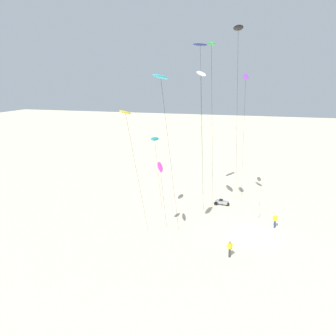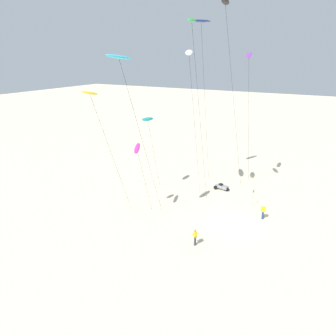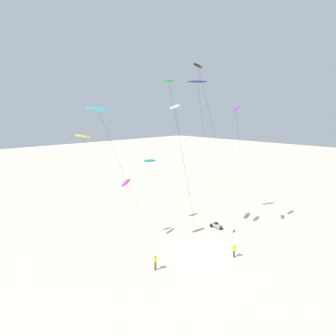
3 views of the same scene
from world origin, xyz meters
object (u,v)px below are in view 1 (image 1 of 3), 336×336
Objects in this scene: marker_flag at (259,206)px; kite_green at (211,46)px; kite_purple at (246,79)px; kite_flyer_nearest at (230,249)px; kite_white at (201,75)px; kite_teal at (155,139)px; beach_buggy at (222,202)px; kite_magenta at (160,168)px; kite_black at (238,30)px; kite_yellow at (126,115)px; kite_navy at (200,46)px; kite_cyan at (161,79)px; kite_flyer_middle at (275,221)px.

kite_green is at bearing 137.85° from marker_flag.
kite_flyer_nearest is (-14.84, -0.52, -15.96)m from kite_purple.
kite_white is 9.30m from kite_teal.
kite_teal is 13.57m from beach_buggy.
kite_black reaches higher than kite_magenta.
kite_navy is at bearing -11.34° from kite_yellow.
kite_black is 1.28× the size of kite_cyan.
kite_magenta is at bearing 132.99° from marker_flag.
beach_buggy is (14.51, 2.88, -0.46)m from kite_flyer_nearest.
kite_magenta is at bearing 119.16° from kite_flyer_middle.
kite_teal is (-6.73, 9.78, -7.04)m from kite_purple.
kite_navy is (16.18, -3.25, 6.93)m from kite_yellow.
marker_flag reaches higher than beach_buggy.
kite_white is 1.02× the size of kite_cyan.
kite_cyan is at bearing 152.52° from kite_black.
kite_navy is 22.85m from kite_flyer_middle.
kite_navy is 16.43m from kite_cyan.
kite_teal is (10.74, 0.94, -3.96)m from kite_yellow.
kite_flyer_nearest is at bearing -172.92° from kite_black.
kite_black is 1.27× the size of kite_purple.
kite_navy reaches higher than kite_flyer_middle.
kite_magenta reaches higher than marker_flag.
kite_teal is (10.55, 4.15, -7.10)m from kite_cyan.
kite_flyer_nearest is at bearing -104.51° from kite_magenta.
kite_cyan is (-15.99, 0.04, -3.79)m from kite_navy.
kite_magenta is (-11.57, 1.57, -12.72)m from kite_navy.
kite_cyan reaches higher than kite_flyer_middle.
kite_white is 8.29m from kite_purple.
kite_magenta is at bearing 153.10° from kite_white.
kite_navy is at bearing -7.74° from kite_magenta.
kite_flyer_nearest is 11.46m from marker_flag.
kite_black reaches higher than kite_navy.
beach_buggy is (12.52, -4.80, -7.55)m from kite_magenta.
kite_purple reaches higher than kite_teal.
kite_flyer_nearest is (-7.58, -0.94, -20.81)m from kite_black.
kite_magenta is (-5.75, 2.92, -9.30)m from kite_white.
marker_flag is (9.24, -9.91, -6.49)m from kite_magenta.
kite_magenta is 15.30m from kite_flyer_middle.
kite_teal is at bearing 91.93° from kite_flyer_middle.
kite_cyan is at bearing 159.23° from kite_green.
kite_teal is 4.80× the size of beach_buggy.
kite_navy reaches higher than beach_buggy.
kite_black reaches higher than kite_white.
kite_flyer_middle is at bearing -143.73° from marker_flag.
kite_green is 9.78× the size of marker_flag.
kite_flyer_nearest is 0.80× the size of marker_flag.
kite_yellow is 4.50m from kite_cyan.
kite_black is 10.52× the size of beach_buggy.
kite_purple is at bearing -29.14° from kite_magenta.
kite_white is at bearing -26.90° from kite_magenta.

